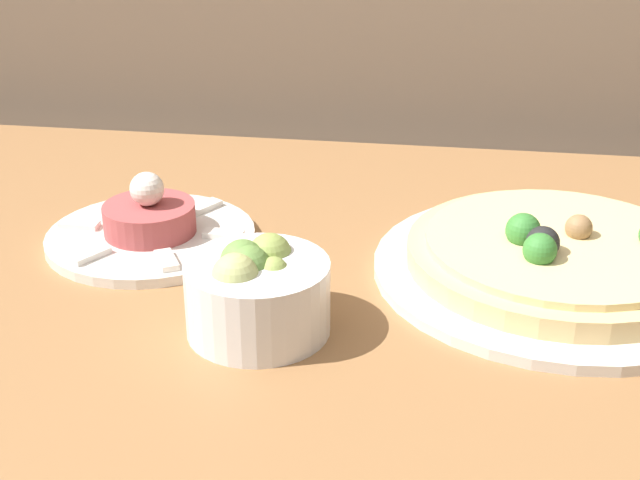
# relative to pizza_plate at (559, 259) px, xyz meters

# --- Properties ---
(dining_table) EXTENTS (1.44, 0.77, 0.78)m
(dining_table) POSITION_rel_pizza_plate_xyz_m (-0.24, -0.03, -0.12)
(dining_table) COLOR olive
(dining_table) RESTS_ON ground_plane
(pizza_plate) EXTENTS (0.34, 0.34, 0.06)m
(pizza_plate) POSITION_rel_pizza_plate_xyz_m (0.00, 0.00, 0.00)
(pizza_plate) COLOR silver
(pizza_plate) RESTS_ON dining_table
(tartare_plate) EXTENTS (0.21, 0.21, 0.07)m
(tartare_plate) POSITION_rel_pizza_plate_xyz_m (-0.40, 0.01, -0.00)
(tartare_plate) COLOR silver
(tartare_plate) RESTS_ON dining_table
(small_bowl) EXTENTS (0.12, 0.12, 0.08)m
(small_bowl) POSITION_rel_pizza_plate_xyz_m (-0.25, -0.14, 0.02)
(small_bowl) COLOR white
(small_bowl) RESTS_ON dining_table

